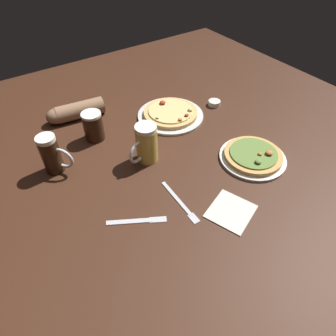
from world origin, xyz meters
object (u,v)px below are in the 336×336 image
(beer_mug_pale, at_px, (94,126))
(fork_spare, at_px, (180,202))
(napkin_folded, at_px, (231,211))
(diner_arm, at_px, (74,112))
(pizza_plate_near, at_px, (253,156))
(pizza_plate_far, at_px, (171,114))
(ramekin_sauce, at_px, (214,103))
(beer_mug_amber, at_px, (146,144))
(beer_mug_dark, at_px, (52,155))
(knife_right, at_px, (137,221))

(beer_mug_pale, distance_m, fork_spare, 0.55)
(beer_mug_pale, xyz_separation_m, napkin_folded, (0.22, -0.67, -0.06))
(diner_arm, bearing_deg, pizza_plate_near, -54.76)
(pizza_plate_far, xyz_separation_m, ramekin_sauce, (0.25, -0.04, -0.00))
(napkin_folded, bearing_deg, ramekin_sauce, 53.86)
(napkin_folded, bearing_deg, pizza_plate_near, 29.80)
(pizza_plate_far, xyz_separation_m, beer_mug_amber, (-0.27, -0.21, 0.07))
(beer_mug_dark, xyz_separation_m, beer_mug_amber, (0.34, -0.15, 0.00))
(beer_mug_pale, distance_m, diner_arm, 0.20)
(napkin_folded, xyz_separation_m, knife_right, (-0.30, 0.15, -0.00))
(beer_mug_amber, distance_m, diner_arm, 0.48)
(pizza_plate_near, xyz_separation_m, beer_mug_dark, (-0.71, 0.41, 0.07))
(fork_spare, bearing_deg, knife_right, 174.19)
(pizza_plate_near, bearing_deg, pizza_plate_far, 102.69)
(napkin_folded, bearing_deg, pizza_plate_far, 74.86)
(ramekin_sauce, bearing_deg, napkin_folded, -126.14)
(beer_mug_dark, xyz_separation_m, beer_mug_pale, (0.22, 0.11, -0.02))
(beer_mug_dark, height_order, beer_mug_pale, beer_mug_dark)
(beer_mug_amber, distance_m, beer_mug_pale, 0.29)
(knife_right, xyz_separation_m, diner_arm, (0.06, 0.72, 0.04))
(beer_mug_dark, relative_size, beer_mug_pale, 1.26)
(pizza_plate_far, distance_m, ramekin_sauce, 0.25)
(beer_mug_amber, xyz_separation_m, diner_arm, (-0.14, 0.46, -0.04))
(pizza_plate_near, bearing_deg, beer_mug_amber, 145.48)
(pizza_plate_near, relative_size, beer_mug_amber, 1.66)
(fork_spare, bearing_deg, ramekin_sauce, 38.71)
(beer_mug_amber, xyz_separation_m, fork_spare, (-0.03, -0.27, -0.08))
(pizza_plate_near, bearing_deg, beer_mug_pale, 133.29)
(beer_mug_dark, xyz_separation_m, knife_right, (0.14, -0.41, -0.08))
(ramekin_sauce, height_order, napkin_folded, ramekin_sauce)
(pizza_plate_far, relative_size, beer_mug_amber, 1.95)
(pizza_plate_near, xyz_separation_m, napkin_folded, (-0.27, -0.15, -0.01))
(beer_mug_pale, bearing_deg, beer_mug_amber, -66.08)
(beer_mug_dark, bearing_deg, ramekin_sauce, 0.60)
(napkin_folded, distance_m, knife_right, 0.34)
(beer_mug_pale, distance_m, napkin_folded, 0.71)
(diner_arm, bearing_deg, ramekin_sauce, -24.60)
(pizza_plate_near, relative_size, beer_mug_pale, 2.10)
(diner_arm, bearing_deg, pizza_plate_far, -32.36)
(pizza_plate_far, relative_size, napkin_folded, 2.13)
(napkin_folded, height_order, diner_arm, diner_arm)
(beer_mug_dark, distance_m, beer_mug_pale, 0.25)
(beer_mug_pale, distance_m, ramekin_sauce, 0.64)
(beer_mug_pale, relative_size, napkin_folded, 0.87)
(pizza_plate_far, relative_size, knife_right, 1.71)
(beer_mug_dark, relative_size, diner_arm, 0.59)
(beer_mug_dark, bearing_deg, knife_right, -71.12)
(beer_mug_pale, bearing_deg, pizza_plate_far, -8.21)
(beer_mug_amber, distance_m, ramekin_sauce, 0.55)
(beer_mug_amber, xyz_separation_m, ramekin_sauce, (0.52, 0.16, -0.07))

